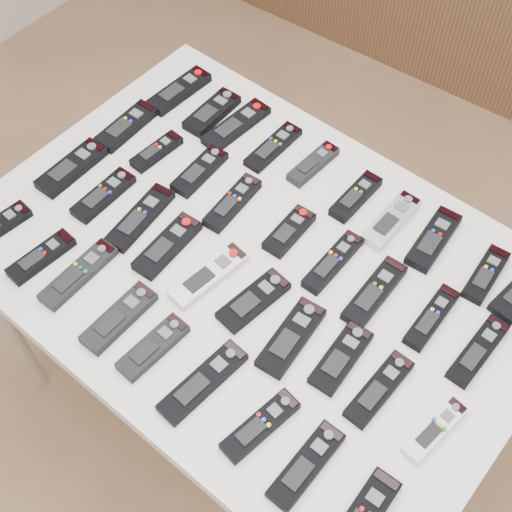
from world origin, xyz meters
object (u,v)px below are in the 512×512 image
Objects in this scene: remote_35 at (260,426)px; table at (256,276)px; remote_2 at (236,125)px; remote_22 at (167,246)px; remote_5 at (356,197)px; remote_36 at (306,465)px; remote_20 at (103,195)px; remote_1 at (212,112)px; remote_19 at (72,168)px; remote_25 at (291,337)px; remote_30 at (41,257)px; remote_11 at (157,151)px; remote_18 at (478,351)px; remote_27 at (379,389)px; remote_33 at (153,347)px; remote_0 at (179,91)px; remote_17 at (432,317)px; remote_14 at (289,231)px; remote_21 at (140,217)px; remote_4 at (313,164)px; remote_7 at (433,239)px; remote_6 at (391,221)px; remote_26 at (341,358)px; remote_3 at (273,147)px; remote_16 at (374,292)px; remote_32 at (119,318)px; remote_8 at (486,274)px; remote_10 at (126,126)px; remote_12 at (200,171)px; remote_23 at (209,275)px; remote_15 at (333,262)px; remote_28 at (435,430)px; remote_24 at (254,300)px; remote_13 at (233,203)px.

table is at bearing 138.94° from remote_35.
remote_2 is 1.11× the size of remote_22.
remote_5 is 0.87× the size of remote_36.
remote_20 is at bearing 173.44° from remote_22.
remote_1 is 0.38m from remote_19.
remote_5 reaches higher than remote_25.
remote_35 is at bearing 4.82° from remote_30.
remote_11 reaches higher than remote_18.
remote_18 is at bearing 62.51° from remote_27.
remote_5 is at bearing 84.19° from remote_33.
remote_0 is 1.17× the size of remote_33.
remote_11 is at bearing -179.90° from remote_17.
remote_2 is at bearing 141.90° from remote_35.
remote_20 is 1.04× the size of remote_33.
remote_14 and remote_33 have the same top height.
remote_4 is at bearing 54.53° from remote_21.
remote_7 and remote_35 have the same top height.
remote_26 is at bearing -71.99° from remote_6.
remote_4 is 0.14m from remote_5.
remote_3 is 0.94× the size of remote_16.
remote_7 is 0.71m from remote_32.
remote_32 is at bearing -112.25° from table.
remote_1 is 1.02× the size of remote_26.
remote_0 reaches higher than remote_26.
remote_1 is 0.08m from remote_2.
remote_1 is 0.79m from remote_8.
remote_10 is 1.04× the size of remote_35.
remote_12 reaches higher than remote_3.
remote_5 is at bearing 79.44° from remote_23.
remote_35 is (-0.24, -0.40, 0.00)m from remote_18.
remote_15 is (0.07, -0.18, 0.00)m from remote_5.
remote_28 is (0.50, -0.19, -0.00)m from remote_14.
remote_12 is 0.85× the size of remote_23.
remote_35 is at bearing 177.43° from remote_36.
remote_12 is 0.90× the size of remote_22.
remote_5 reaches higher than remote_24.
remote_27 is at bearing 31.02° from remote_33.
remote_6 reaches higher than remote_3.
remote_6 reaches higher than remote_17.
remote_15 is 0.27m from remote_23.
remote_5 reaches higher than remote_27.
remote_25 reaches higher than table.
remote_6 is at bearing 85.34° from remote_25.
remote_36 is at bearing -27.33° from remote_10.
remote_15 and remote_22 have the same top height.
remote_7 is 1.02× the size of remote_13.
remote_1 is 0.84× the size of remote_21.
remote_11 is at bearing -157.38° from remote_5.
remote_24 is at bearing -52.85° from table.
remote_0 is 0.39m from remote_20.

